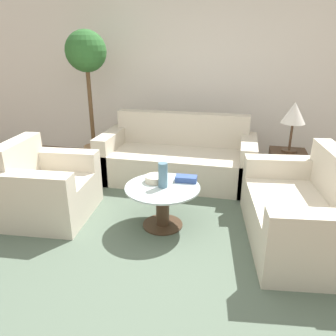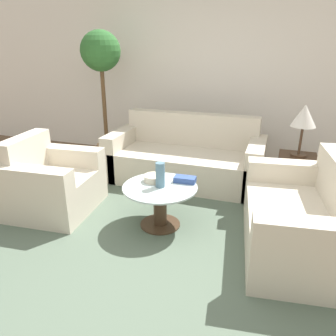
{
  "view_description": "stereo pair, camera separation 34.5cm",
  "coord_description": "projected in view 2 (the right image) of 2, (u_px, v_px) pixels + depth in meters",
  "views": [
    {
      "loc": [
        0.65,
        -2.12,
        1.79
      ],
      "look_at": [
        -0.06,
        1.02,
        0.55
      ],
      "focal_mm": 35.0,
      "sensor_mm": 36.0,
      "label": 1
    },
    {
      "loc": [
        0.99,
        -2.03,
        1.79
      ],
      "look_at": [
        -0.06,
        1.02,
        0.55
      ],
      "focal_mm": 35.0,
      "sensor_mm": 36.0,
      "label": 2
    }
  ],
  "objects": [
    {
      "name": "ground_plane",
      "position": [
        135.0,
        272.0,
        2.73
      ],
      "size": [
        14.0,
        14.0,
        0.0
      ],
      "primitive_type": "plane",
      "color": "brown"
    },
    {
      "name": "wall_back",
      "position": [
        215.0,
        77.0,
        4.98
      ],
      "size": [
        10.0,
        0.06,
        2.6
      ],
      "color": "white",
      "rests_on": "ground_plane"
    },
    {
      "name": "rug",
      "position": [
        160.0,
        225.0,
        3.43
      ],
      "size": [
        3.59,
        3.41,
        0.01
      ],
      "color": "#4C5B4C",
      "rests_on": "ground_plane"
    },
    {
      "name": "sofa_main",
      "position": [
        186.0,
        159.0,
        4.5
      ],
      "size": [
        2.06,
        0.9,
        0.87
      ],
      "color": "beige",
      "rests_on": "ground_plane"
    },
    {
      "name": "armchair",
      "position": [
        51.0,
        185.0,
        3.67
      ],
      "size": [
        0.9,
        0.98,
        0.84
      ],
      "rotation": [
        0.0,
        0.0,
        1.65
      ],
      "color": "beige",
      "rests_on": "ground_plane"
    },
    {
      "name": "loveseat",
      "position": [
        304.0,
        222.0,
        2.93
      ],
      "size": [
        1.03,
        1.53,
        0.86
      ],
      "rotation": [
        0.0,
        0.0,
        -1.44
      ],
      "color": "beige",
      "rests_on": "ground_plane"
    },
    {
      "name": "coffee_table",
      "position": [
        160.0,
        200.0,
        3.32
      ],
      "size": [
        0.75,
        0.75,
        0.44
      ],
      "color": "#422D1E",
      "rests_on": "ground_plane"
    },
    {
      "name": "side_table",
      "position": [
        295.0,
        177.0,
        3.98
      ],
      "size": [
        0.43,
        0.43,
        0.53
      ],
      "color": "#422D1E",
      "rests_on": "ground_plane"
    },
    {
      "name": "table_lamp",
      "position": [
        304.0,
        118.0,
        3.72
      ],
      "size": [
        0.28,
        0.28,
        0.61
      ],
      "color": "#422D1E",
      "rests_on": "side_table"
    },
    {
      "name": "potted_plant",
      "position": [
        102.0,
        66.0,
        4.76
      ],
      "size": [
        0.58,
        0.58,
        1.96
      ],
      "color": "#93704C",
      "rests_on": "ground_plane"
    },
    {
      "name": "vase",
      "position": [
        160.0,
        175.0,
        3.21
      ],
      "size": [
        0.09,
        0.09,
        0.25
      ],
      "color": "slate",
      "rests_on": "coffee_table"
    },
    {
      "name": "bowl",
      "position": [
        154.0,
        178.0,
        3.38
      ],
      "size": [
        0.21,
        0.21,
        0.07
      ],
      "color": "beige",
      "rests_on": "coffee_table"
    },
    {
      "name": "book_stack",
      "position": [
        185.0,
        179.0,
        3.35
      ],
      "size": [
        0.22,
        0.13,
        0.06
      ],
      "rotation": [
        0.0,
        0.0,
        0.05
      ],
      "color": "#334C8C",
      "rests_on": "coffee_table"
    }
  ]
}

